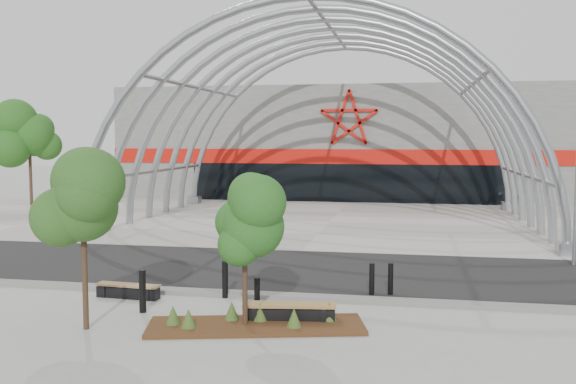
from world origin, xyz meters
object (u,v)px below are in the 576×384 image
at_px(bench_1, 289,313).
at_px(street_tree_1, 245,218).
at_px(bollard_2, 257,296).
at_px(street_tree_0, 83,202).
at_px(bench_0, 128,291).

bearing_deg(bench_1, street_tree_1, -147.48).
xyz_separation_m(street_tree_1, bench_1, (0.95, 0.60, -2.38)).
bearing_deg(bollard_2, street_tree_1, -90.12).
bearing_deg(street_tree_0, bench_1, 16.81).
xyz_separation_m(street_tree_0, street_tree_1, (3.64, 0.78, -0.37)).
xyz_separation_m(bench_0, bench_1, (4.87, -1.51, 0.04)).
bearing_deg(bench_0, bench_1, -17.19).
relative_size(bench_0, bollard_2, 2.00).
relative_size(street_tree_0, bollard_2, 4.44).
xyz_separation_m(street_tree_0, bollard_2, (3.65, 1.98, -2.52)).
height_order(bench_0, bench_1, bench_1).
height_order(street_tree_0, bench_1, street_tree_0).
bearing_deg(bench_1, bollard_2, 147.66).
distance_m(bench_0, bench_1, 5.10).
xyz_separation_m(street_tree_0, bench_1, (4.59, 1.39, -2.76)).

